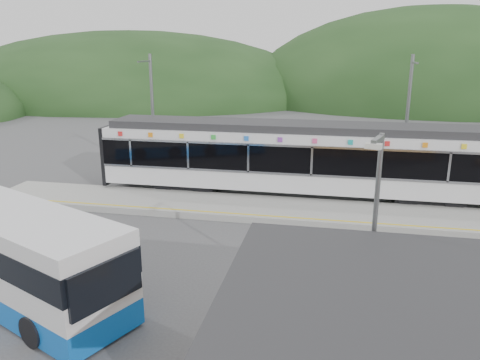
# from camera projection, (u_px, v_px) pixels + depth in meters

# --- Properties ---
(ground) EXTENTS (120.00, 120.00, 0.00)m
(ground) POSITION_uv_depth(u_px,v_px,m) (243.00, 239.00, 18.51)
(ground) COLOR #4C4C4F
(ground) RESTS_ON ground
(hills) EXTENTS (146.00, 149.00, 26.00)m
(hills) POSITION_uv_depth(u_px,v_px,m) (391.00, 206.00, 22.31)
(hills) COLOR #1E3D19
(hills) RESTS_ON ground
(platform) EXTENTS (26.00, 3.20, 0.30)m
(platform) POSITION_uv_depth(u_px,v_px,m) (257.00, 208.00, 21.58)
(platform) COLOR #9E9E99
(platform) RESTS_ON ground
(yellow_line) EXTENTS (26.00, 0.10, 0.01)m
(yellow_line) POSITION_uv_depth(u_px,v_px,m) (252.00, 215.00, 20.31)
(yellow_line) COLOR yellow
(yellow_line) RESTS_ON platform
(train) EXTENTS (20.44, 3.01, 3.74)m
(train) POSITION_uv_depth(u_px,v_px,m) (303.00, 157.00, 23.25)
(train) COLOR black
(train) RESTS_ON ground
(catenary_mast_west) EXTENTS (0.18, 1.80, 7.00)m
(catenary_mast_west) POSITION_uv_depth(u_px,v_px,m) (153.00, 114.00, 26.94)
(catenary_mast_west) COLOR slate
(catenary_mast_west) RESTS_ON ground
(catenary_mast_east) EXTENTS (0.18, 1.80, 7.00)m
(catenary_mast_east) POSITION_uv_depth(u_px,v_px,m) (407.00, 121.00, 24.26)
(catenary_mast_east) COLOR slate
(catenary_mast_east) RESTS_ON ground
(lamp_post) EXTENTS (0.39, 1.00, 5.37)m
(lamp_post) POSITION_uv_depth(u_px,v_px,m) (375.00, 222.00, 11.30)
(lamp_post) COLOR slate
(lamp_post) RESTS_ON ground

